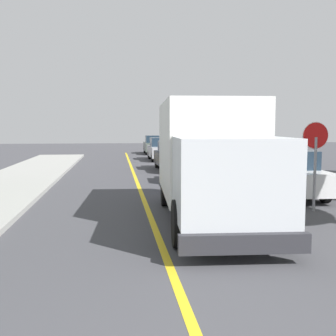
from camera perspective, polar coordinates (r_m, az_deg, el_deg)
name	(u,v)px	position (r m, az deg, el deg)	size (l,w,h in m)	color
centre_line_yellow	(151,218)	(11.44, -2.40, -6.91)	(0.16, 56.00, 0.01)	gold
box_truck	(209,154)	(11.14, 5.76, 1.89)	(2.82, 7.31, 3.20)	silver
parked_car_near	(197,166)	(17.96, 4.09, 0.27)	(1.88, 4.43, 1.67)	#2D4793
parked_car_mid	(174,156)	(23.66, 0.77, 1.63)	(1.91, 4.44, 1.67)	black
parked_car_far	(162,149)	(30.63, -0.90, 2.59)	(1.83, 4.41, 1.67)	#B7B7BC
parked_car_furthest	(154,145)	(37.71, -1.90, 3.19)	(1.86, 4.42, 1.67)	#4C564C
parked_van_across	(287,174)	(15.45, 16.19, -0.85)	(2.01, 4.48, 1.67)	silver
stop_sign	(315,149)	(12.90, 19.74, 2.51)	(0.80, 0.10, 2.65)	gray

